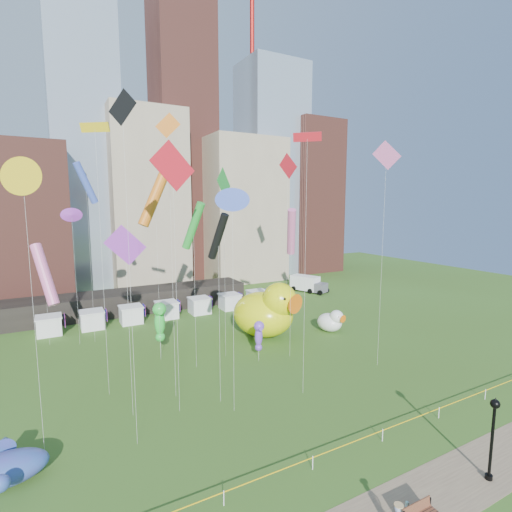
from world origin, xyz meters
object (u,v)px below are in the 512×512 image
toddler (407,508)px  whale_inflatable (4,467)px  seahorse_green (160,319)px  lamppost (493,430)px  box_truck (308,284)px  small_duck (331,321)px  seahorse_purple (259,333)px  big_duck (267,311)px

toddler → whale_inflatable: bearing=123.7°
seahorse_green → lamppost: seahorse_green is taller
whale_inflatable → toddler: whale_inflatable is taller
box_truck → toddler: bearing=-143.5°
whale_inflatable → box_truck: size_ratio=0.85×
small_duck → whale_inflatable: size_ratio=0.69×
small_duck → whale_inflatable: bearing=-176.8°
seahorse_purple → box_truck: 33.65m
small_duck → toddler: size_ratio=5.32×
small_duck → box_truck: size_ratio=0.58×
toddler → big_duck: bearing=53.3°
small_duck → box_truck: (11.03, 20.09, 0.13)m
small_duck → seahorse_purple: (-12.69, -3.74, 1.61)m
big_duck → lamppost: size_ratio=1.95×
seahorse_green → big_duck: bearing=9.6°
big_duck → small_duck: 8.79m
box_truck → toddler: box_truck is taller
seahorse_purple → whale_inflatable: size_ratio=0.70×
big_duck → small_duck: size_ratio=2.40×
whale_inflatable → lamppost: size_ratio=1.18×
seahorse_purple → lamppost: (3.51, -21.91, 0.20)m
small_duck → lamppost: size_ratio=0.81×
whale_inflatable → seahorse_green: bearing=45.0°
whale_inflatable → seahorse_purple: bearing=18.3°
seahorse_purple → toddler: 21.77m
seahorse_purple → small_duck: bearing=32.0°
whale_inflatable → toddler: size_ratio=7.77×
big_duck → toddler: (-7.42, -27.47, -2.82)m
seahorse_green → toddler: 28.25m
seahorse_green → lamppost: bearing=-57.0°
big_duck → whale_inflatable: (-26.26, -14.40, -2.28)m
big_duck → whale_inflatable: bearing=-174.0°
small_duck → whale_inflatable: small_duck is taller
whale_inflatable → toddler: (18.84, -13.07, -0.55)m
big_duck → seahorse_purple: (-4.42, -6.06, -0.26)m
lamppost → small_duck: bearing=70.3°
seahorse_purple → box_truck: size_ratio=0.59×
big_duck → small_duck: big_duck is taller
seahorse_green → lamppost: 30.48m
whale_inflatable → lamppost: 28.83m
small_duck → seahorse_green: seahorse_green is taller
whale_inflatable → box_truck: box_truck is taller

